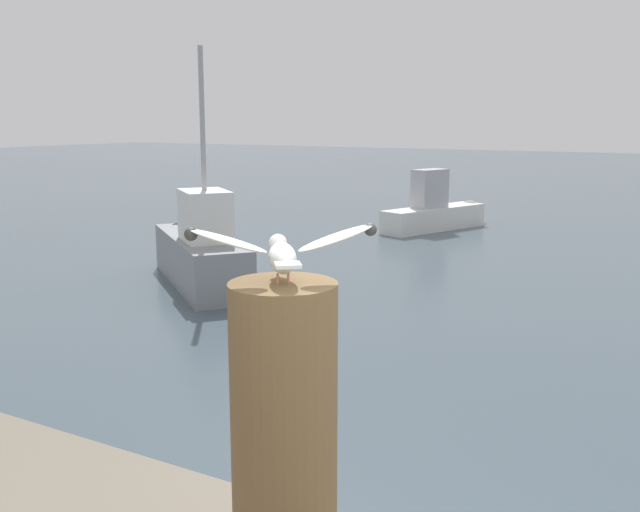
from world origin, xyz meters
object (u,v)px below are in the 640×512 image
(mooring_post, at_px, (284,431))
(boat_grey, at_px, (198,250))
(boat_white, at_px, (439,211))
(seagull, at_px, (282,250))

(mooring_post, bearing_deg, boat_grey, 131.13)
(mooring_post, bearing_deg, boat_white, 108.54)
(mooring_post, relative_size, seagull, 1.92)
(boat_white, height_order, boat_grey, boat_grey)
(boat_white, bearing_deg, mooring_post, -71.46)
(seagull, xyz_separation_m, boat_white, (-5.10, 15.21, -1.89))
(seagull, bearing_deg, mooring_post, -50.57)
(mooring_post, distance_m, boat_white, 16.09)
(mooring_post, distance_m, boat_grey, 10.02)
(mooring_post, height_order, seagull, seagull)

